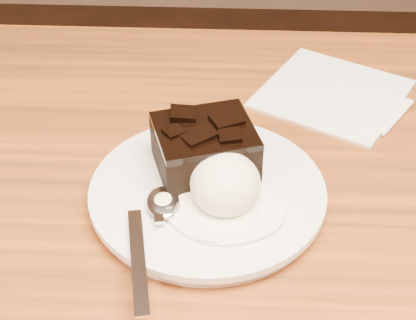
{
  "coord_description": "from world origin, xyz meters",
  "views": [
    {
      "loc": [
        -0.02,
        -0.36,
        1.15
      ],
      "look_at": [
        -0.04,
        0.09,
        0.79
      ],
      "focal_mm": 57.69,
      "sensor_mm": 36.0,
      "label": 1
    }
  ],
  "objects_px": {
    "plate": "(207,195)",
    "spoon": "(163,204)",
    "brownie": "(205,151)",
    "napkin": "(332,92)",
    "ice_cream_scoop": "(225,184)"
  },
  "relations": [
    {
      "from": "ice_cream_scoop",
      "to": "spoon",
      "type": "relative_size",
      "value": 0.39
    },
    {
      "from": "brownie",
      "to": "spoon",
      "type": "distance_m",
      "value": 0.06
    },
    {
      "from": "plate",
      "to": "brownie",
      "type": "xyz_separation_m",
      "value": [
        -0.0,
        0.03,
        0.03
      ]
    },
    {
      "from": "plate",
      "to": "spoon",
      "type": "height_order",
      "value": "spoon"
    },
    {
      "from": "spoon",
      "to": "ice_cream_scoop",
      "type": "bearing_deg",
      "value": -0.1
    },
    {
      "from": "ice_cream_scoop",
      "to": "spoon",
      "type": "xyz_separation_m",
      "value": [
        -0.05,
        -0.01,
        -0.02
      ]
    },
    {
      "from": "plate",
      "to": "ice_cream_scoop",
      "type": "height_order",
      "value": "ice_cream_scoop"
    },
    {
      "from": "ice_cream_scoop",
      "to": "napkin",
      "type": "xyz_separation_m",
      "value": [
        0.11,
        0.2,
        -0.03
      ]
    },
    {
      "from": "spoon",
      "to": "napkin",
      "type": "height_order",
      "value": "spoon"
    },
    {
      "from": "plate",
      "to": "brownie",
      "type": "bearing_deg",
      "value": 97.8
    },
    {
      "from": "brownie",
      "to": "napkin",
      "type": "xyz_separation_m",
      "value": [
        0.13,
        0.15,
        -0.03
      ]
    },
    {
      "from": "ice_cream_scoop",
      "to": "plate",
      "type": "bearing_deg",
      "value": 131.47
    },
    {
      "from": "napkin",
      "to": "spoon",
      "type": "bearing_deg",
      "value": -128.22
    },
    {
      "from": "plate",
      "to": "spoon",
      "type": "bearing_deg",
      "value": -142.68
    },
    {
      "from": "brownie",
      "to": "spoon",
      "type": "relative_size",
      "value": 0.52
    }
  ]
}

